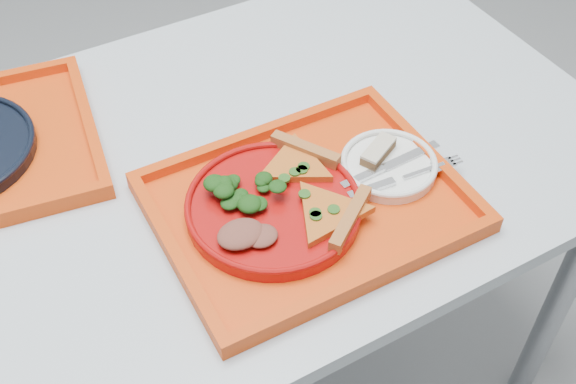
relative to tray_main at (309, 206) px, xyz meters
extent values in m
cube|color=#AFB9C5|center=(-0.22, 0.16, -0.02)|extent=(1.60, 0.80, 0.03)
cylinder|color=gray|center=(0.50, -0.16, -0.40)|extent=(0.05, 0.05, 0.72)
cylinder|color=gray|center=(0.50, 0.48, -0.40)|extent=(0.05, 0.05, 0.72)
cube|color=#D53D0B|center=(0.00, 0.00, 0.00)|extent=(0.46, 0.36, 0.01)
cylinder|color=#A00C0A|center=(-0.05, 0.01, 0.02)|extent=(0.26, 0.26, 0.02)
cylinder|color=white|center=(0.15, 0.00, 0.01)|extent=(0.15, 0.15, 0.01)
ellipsoid|color=black|center=(-0.08, 0.05, 0.05)|extent=(0.09, 0.08, 0.04)
ellipsoid|color=brown|center=(-0.13, -0.03, 0.03)|extent=(0.07, 0.05, 0.02)
cube|color=#492C18|center=(0.14, 0.02, 0.03)|extent=(0.07, 0.06, 0.01)
cube|color=beige|center=(0.14, 0.02, 0.04)|extent=(0.07, 0.06, 0.00)
cube|color=silver|center=(0.14, -0.01, 0.02)|extent=(0.19, 0.02, 0.01)
cube|color=silver|center=(0.14, -0.04, 0.02)|extent=(0.19, 0.04, 0.01)
camera|label=1|loc=(-0.39, -0.62, 0.81)|focal=45.00mm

